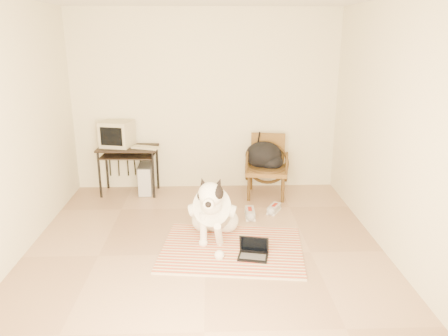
{
  "coord_description": "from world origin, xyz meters",
  "views": [
    {
      "loc": [
        0.06,
        -4.32,
        2.34
      ],
      "look_at": [
        0.22,
        0.37,
        0.88
      ],
      "focal_mm": 35.0,
      "sensor_mm": 36.0,
      "label": 1
    }
  ],
  "objects_px": {
    "dog": "(214,211)",
    "rattan_chair": "(267,166)",
    "backpack": "(265,156)",
    "crt_monitor": "(117,134)",
    "computer_desk": "(128,154)",
    "laptop": "(253,252)",
    "pc_tower": "(146,178)"
  },
  "relations": [
    {
      "from": "pc_tower",
      "to": "backpack",
      "type": "distance_m",
      "value": 1.84
    },
    {
      "from": "rattan_chair",
      "to": "dog",
      "type": "bearing_deg",
      "value": -119.24
    },
    {
      "from": "rattan_chair",
      "to": "backpack",
      "type": "relative_size",
      "value": 1.64
    },
    {
      "from": "computer_desk",
      "to": "backpack",
      "type": "distance_m",
      "value": 2.03
    },
    {
      "from": "laptop",
      "to": "crt_monitor",
      "type": "bearing_deg",
      "value": 130.5
    },
    {
      "from": "dog",
      "to": "laptop",
      "type": "bearing_deg",
      "value": -49.31
    },
    {
      "from": "dog",
      "to": "pc_tower",
      "type": "xyz_separation_m",
      "value": [
        -1.01,
        1.61,
        -0.12
      ]
    },
    {
      "from": "dog",
      "to": "pc_tower",
      "type": "relative_size",
      "value": 2.53
    },
    {
      "from": "dog",
      "to": "computer_desk",
      "type": "distance_m",
      "value": 2.03
    },
    {
      "from": "laptop",
      "to": "crt_monitor",
      "type": "height_order",
      "value": "crt_monitor"
    },
    {
      "from": "dog",
      "to": "backpack",
      "type": "distance_m",
      "value": 1.67
    },
    {
      "from": "laptop",
      "to": "dog",
      "type": "bearing_deg",
      "value": 130.69
    },
    {
      "from": "dog",
      "to": "crt_monitor",
      "type": "relative_size",
      "value": 2.39
    },
    {
      "from": "computer_desk",
      "to": "pc_tower",
      "type": "distance_m",
      "value": 0.47
    },
    {
      "from": "crt_monitor",
      "to": "rattan_chair",
      "type": "relative_size",
      "value": 0.56
    },
    {
      "from": "computer_desk",
      "to": "backpack",
      "type": "height_order",
      "value": "backpack"
    },
    {
      "from": "pc_tower",
      "to": "backpack",
      "type": "xyz_separation_m",
      "value": [
        1.79,
        -0.15,
        0.38
      ]
    },
    {
      "from": "rattan_chair",
      "to": "crt_monitor",
      "type": "bearing_deg",
      "value": 174.78
    },
    {
      "from": "laptop",
      "to": "backpack",
      "type": "bearing_deg",
      "value": 79.7
    },
    {
      "from": "computer_desk",
      "to": "laptop",
      "type": "bearing_deg",
      "value": -50.92
    },
    {
      "from": "laptop",
      "to": "pc_tower",
      "type": "distance_m",
      "value": 2.55
    },
    {
      "from": "laptop",
      "to": "pc_tower",
      "type": "height_order",
      "value": "pc_tower"
    },
    {
      "from": "crt_monitor",
      "to": "backpack",
      "type": "xyz_separation_m",
      "value": [
        2.19,
        -0.2,
        -0.31
      ]
    },
    {
      "from": "dog",
      "to": "backpack",
      "type": "xyz_separation_m",
      "value": [
        0.78,
        1.45,
        0.25
      ]
    },
    {
      "from": "pc_tower",
      "to": "crt_monitor",
      "type": "bearing_deg",
      "value": 173.42
    },
    {
      "from": "pc_tower",
      "to": "rattan_chair",
      "type": "xyz_separation_m",
      "value": [
        1.82,
        -0.16,
        0.23
      ]
    },
    {
      "from": "dog",
      "to": "rattan_chair",
      "type": "xyz_separation_m",
      "value": [
        0.81,
        1.45,
        0.11
      ]
    },
    {
      "from": "computer_desk",
      "to": "dog",
      "type": "bearing_deg",
      "value": -51.45
    },
    {
      "from": "laptop",
      "to": "rattan_chair",
      "type": "height_order",
      "value": "rattan_chair"
    },
    {
      "from": "computer_desk",
      "to": "pc_tower",
      "type": "xyz_separation_m",
      "value": [
        0.24,
        0.04,
        -0.4
      ]
    },
    {
      "from": "crt_monitor",
      "to": "pc_tower",
      "type": "distance_m",
      "value": 0.8
    },
    {
      "from": "pc_tower",
      "to": "backpack",
      "type": "bearing_deg",
      "value": -4.87
    }
  ]
}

